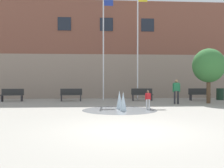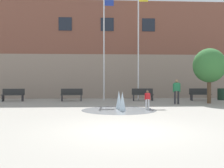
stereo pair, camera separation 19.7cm
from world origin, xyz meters
name	(u,v)px [view 1 (the left image)]	position (x,y,z in m)	size (l,w,h in m)	color
ground_plane	(128,130)	(0.00, 0.00, 0.00)	(100.00, 100.00, 0.00)	#9E998E
library_building	(105,53)	(0.00, 17.04, 4.13)	(36.00, 6.05, 8.27)	gray
splash_fountain	(121,103)	(0.33, 5.52, 0.33)	(3.86, 3.86, 0.98)	gray
park_bench_far_left	(12,95)	(-6.99, 11.47, 0.48)	(1.60, 0.44, 0.91)	#28282D
park_bench_under_left_flagpole	(71,95)	(-2.73, 11.43, 0.48)	(1.60, 0.44, 0.91)	#28282D
park_bench_under_right_flagpole	(142,94)	(2.55, 11.41, 0.48)	(1.60, 0.44, 0.91)	#28282D
park_bench_near_trashcan	(199,94)	(6.96, 11.40, 0.48)	(1.60, 0.44, 0.91)	#28282D
adult_in_red	(176,90)	(4.27, 8.59, 0.93)	(0.50, 0.24, 1.59)	#28282D
child_in_fountain	(148,98)	(1.84, 5.87, 0.58)	(0.31, 0.19, 0.99)	silver
flagpole_left	(104,44)	(-0.30, 12.03, 4.28)	(0.80, 0.10, 8.07)	silver
flagpole_right	(138,42)	(2.34, 12.03, 4.47)	(0.80, 0.10, 8.44)	silver
trash_can	(220,94)	(8.76, 11.72, 0.45)	(0.56, 0.56, 0.90)	#193323
street_tree_near_building	(209,66)	(6.56, 8.91, 2.50)	(2.12, 2.12, 3.65)	brown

